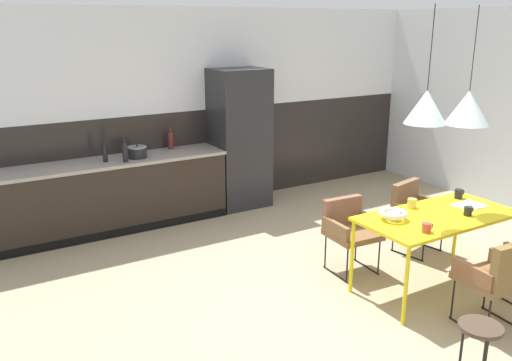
% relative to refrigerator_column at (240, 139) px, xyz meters
% --- Properties ---
extents(ground_plane, '(9.13, 9.13, 0.00)m').
position_rel_refrigerator_column_xyz_m(ground_plane, '(-0.27, -3.09, -0.96)').
color(ground_plane, tan).
extents(back_wall_splashback_dark, '(7.03, 0.12, 1.35)m').
position_rel_refrigerator_column_xyz_m(back_wall_splashback_dark, '(-0.27, 0.36, -0.28)').
color(back_wall_splashback_dark, black).
rests_on(back_wall_splashback_dark, ground).
extents(back_wall_panel_upper, '(7.03, 0.12, 1.35)m').
position_rel_refrigerator_column_xyz_m(back_wall_panel_upper, '(-0.27, 0.36, 1.07)').
color(back_wall_panel_upper, silver).
rests_on(back_wall_panel_upper, back_wall_splashback_dark).
extents(kitchen_counter, '(3.28, 0.63, 0.89)m').
position_rel_refrigerator_column_xyz_m(kitchen_counter, '(-2.01, -0.00, -0.51)').
color(kitchen_counter, black).
rests_on(kitchen_counter, ground).
extents(refrigerator_column, '(0.74, 0.60, 1.91)m').
position_rel_refrigerator_column_xyz_m(refrigerator_column, '(0.00, 0.00, 0.00)').
color(refrigerator_column, '#232326').
rests_on(refrigerator_column, ground).
extents(dining_table, '(1.55, 0.77, 0.76)m').
position_rel_refrigerator_column_xyz_m(dining_table, '(0.38, -3.16, -0.25)').
color(dining_table, yellow).
rests_on(dining_table, ground).
extents(armchair_facing_counter, '(0.51, 0.50, 0.75)m').
position_rel_refrigerator_column_xyz_m(armchair_facing_counter, '(-0.05, -2.41, -0.46)').
color(armchair_facing_counter, brown).
rests_on(armchair_facing_counter, ground).
extents(armchair_far_side, '(0.52, 0.51, 0.83)m').
position_rel_refrigerator_column_xyz_m(armchair_far_side, '(0.25, -3.94, -0.43)').
color(armchair_far_side, brown).
rests_on(armchair_far_side, ground).
extents(armchair_corner_seat, '(0.57, 0.56, 0.78)m').
position_rel_refrigerator_column_xyz_m(armchair_corner_seat, '(0.91, -2.39, -0.45)').
color(armchair_corner_seat, brown).
rests_on(armchair_corner_seat, ground).
extents(fruit_bowl, '(0.26, 0.26, 0.09)m').
position_rel_refrigerator_column_xyz_m(fruit_bowl, '(-0.08, -3.03, -0.14)').
color(fruit_bowl, silver).
rests_on(fruit_bowl, dining_table).
extents(open_book, '(0.30, 0.24, 0.02)m').
position_rel_refrigerator_column_xyz_m(open_book, '(0.84, -3.14, -0.19)').
color(open_book, white).
rests_on(open_book, dining_table).
extents(mug_dark_espresso, '(0.13, 0.08, 0.10)m').
position_rel_refrigerator_column_xyz_m(mug_dark_espresso, '(0.95, -2.92, -0.15)').
color(mug_dark_espresso, black).
rests_on(mug_dark_espresso, dining_table).
extents(mug_wide_latte, '(0.13, 0.09, 0.09)m').
position_rel_refrigerator_column_xyz_m(mug_wide_latte, '(0.32, -2.89, -0.15)').
color(mug_wide_latte, gold).
rests_on(mug_wide_latte, dining_table).
extents(mug_white_ceramic, '(0.12, 0.07, 0.09)m').
position_rel_refrigerator_column_xyz_m(mug_white_ceramic, '(0.61, -3.31, -0.15)').
color(mug_white_ceramic, black).
rests_on(mug_white_ceramic, dining_table).
extents(mug_glass_clear, '(0.12, 0.08, 0.08)m').
position_rel_refrigerator_column_xyz_m(mug_glass_clear, '(-0.05, -3.41, -0.16)').
color(mug_glass_clear, '#B23D33').
rests_on(mug_glass_clear, dining_table).
extents(cooking_pot, '(0.24, 0.24, 0.17)m').
position_rel_refrigerator_column_xyz_m(cooking_pot, '(-1.48, -0.05, 0.00)').
color(cooking_pot, black).
rests_on(cooking_pot, kitchen_counter).
extents(bottle_oil_tall, '(0.06, 0.06, 0.29)m').
position_rel_refrigerator_column_xyz_m(bottle_oil_tall, '(-1.88, -0.05, 0.04)').
color(bottle_oil_tall, black).
rests_on(bottle_oil_tall, kitchen_counter).
extents(bottle_wine_green, '(0.07, 0.07, 0.29)m').
position_rel_refrigerator_column_xyz_m(bottle_wine_green, '(-0.94, 0.19, 0.05)').
color(bottle_wine_green, maroon).
rests_on(bottle_wine_green, kitchen_counter).
extents(bottle_spice_small, '(0.06, 0.06, 0.33)m').
position_rel_refrigerator_column_xyz_m(bottle_spice_small, '(-1.67, -0.18, 0.06)').
color(bottle_spice_small, black).
rests_on(bottle_spice_small, kitchen_counter).
extents(side_stool, '(0.31, 0.31, 0.45)m').
position_rel_refrigerator_column_xyz_m(side_stool, '(-0.46, -4.31, -0.56)').
color(side_stool, '#423326').
rests_on(side_stool, ground).
extents(pendant_lamp_over_table_near, '(0.36, 0.36, 0.99)m').
position_rel_refrigerator_column_xyz_m(pendant_lamp_over_table_near, '(0.07, -3.17, 0.85)').
color(pendant_lamp_over_table_near, black).
extents(pendant_lamp_over_table_far, '(0.40, 0.40, 1.07)m').
position_rel_refrigerator_column_xyz_m(pendant_lamp_over_table_far, '(0.69, -3.12, 0.79)').
color(pendant_lamp_over_table_far, black).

